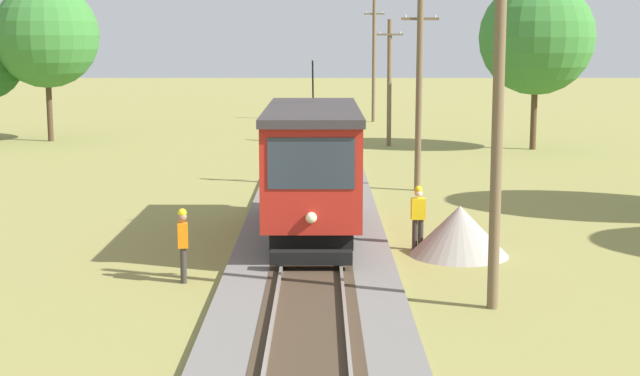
# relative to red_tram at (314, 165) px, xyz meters

# --- Properties ---
(red_tram) EXTENTS (2.60, 8.54, 4.79)m
(red_tram) POSITION_rel_red_tram_xyz_m (0.00, 0.00, 0.00)
(red_tram) COLOR red
(red_tram) RESTS_ON rail_right
(utility_pole_near_tram) EXTENTS (1.40, 0.31, 7.76)m
(utility_pole_near_tram) POSITION_rel_red_tram_xyz_m (3.92, -6.71, 1.78)
(utility_pole_near_tram) COLOR brown
(utility_pole_near_tram) RESTS_ON ground
(utility_pole_mid) EXTENTS (1.40, 0.38, 7.33)m
(utility_pole_mid) POSITION_rel_red_tram_xyz_m (3.92, 8.80, 1.57)
(utility_pole_mid) COLOR brown
(utility_pole_mid) RESTS_ON ground
(utility_pole_far) EXTENTS (1.40, 0.53, 6.74)m
(utility_pole_far) POSITION_rel_red_tram_xyz_m (3.92, 23.79, 1.27)
(utility_pole_far) COLOR brown
(utility_pole_far) RESTS_ON ground
(utility_pole_distant) EXTENTS (1.40, 0.30, 8.39)m
(utility_pole_distant) POSITION_rel_red_tram_xyz_m (3.92, 38.36, 2.10)
(utility_pole_distant) COLOR brown
(utility_pole_distant) RESTS_ON ground
(gravel_pile) EXTENTS (2.65, 2.65, 1.34)m
(gravel_pile) POSITION_rel_red_tram_xyz_m (3.93, -1.84, -1.52)
(gravel_pile) COLOR #9E998E
(gravel_pile) RESTS_ON ground
(track_worker) EXTENTS (0.30, 0.41, 1.78)m
(track_worker) POSITION_rel_red_tram_xyz_m (-3.03, -4.62, -1.21)
(track_worker) COLOR #38332D
(track_worker) RESTS_ON ground
(second_worker) EXTENTS (0.39, 0.25, 1.78)m
(second_worker) POSITION_rel_red_tram_xyz_m (2.89, -1.21, -1.21)
(second_worker) COLOR #38332D
(second_worker) RESTS_ON ground
(tree_left_near) EXTENTS (5.81, 5.81, 8.80)m
(tree_left_near) POSITION_rel_red_tram_xyz_m (-14.99, 26.06, 3.69)
(tree_left_near) COLOR #4C3823
(tree_left_near) RESTS_ON ground
(tree_right_near) EXTENTS (5.91, 5.91, 8.74)m
(tree_right_near) POSITION_rel_red_tram_xyz_m (11.33, 22.13, 3.59)
(tree_right_near) COLOR #4C3823
(tree_right_near) RESTS_ON ground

